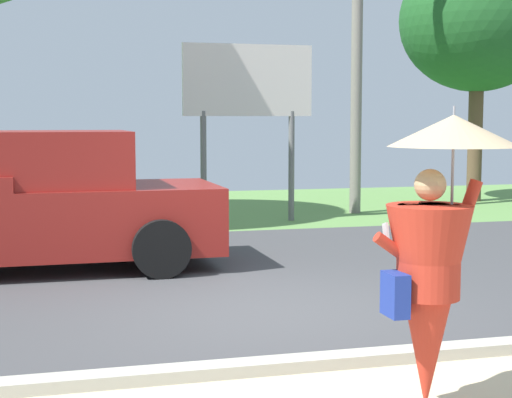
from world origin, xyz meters
TOP-DOWN VIEW (x-y plane):
  - ground_plane at (0.00, 2.95)m, footprint 40.00×22.00m
  - monk_pedestrian at (0.32, -3.09)m, footprint 1.03×0.91m
  - pickup_truck at (-2.51, 3.08)m, footprint 5.20×2.28m
  - utility_pole at (4.28, 8.09)m, footprint 1.80×0.24m
  - roadside_billboard at (1.65, 7.24)m, footprint 2.60×0.12m
  - tree_center_back at (8.13, 9.74)m, footprint 3.85×3.85m

SIDE VIEW (x-z plane):
  - ground_plane at x=0.00m, z-range -0.15..0.05m
  - pickup_truck at x=-2.51m, z-range -0.07..1.81m
  - monk_pedestrian at x=0.32m, z-range 0.00..2.13m
  - roadside_billboard at x=1.65m, z-range 0.80..4.30m
  - utility_pole at x=4.28m, z-range 0.18..8.00m
  - tree_center_back at x=8.13m, z-range 1.33..7.54m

